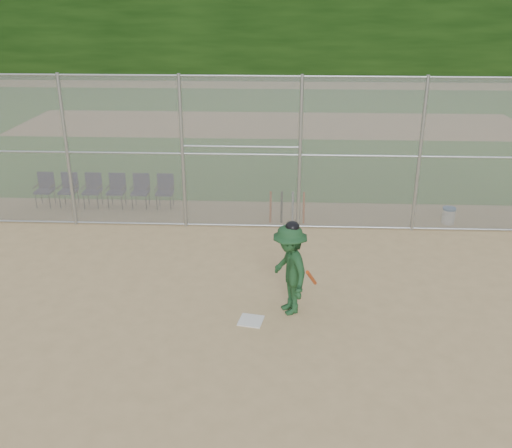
{
  "coord_description": "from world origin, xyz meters",
  "views": [
    {
      "loc": [
        0.54,
        -9.08,
        5.78
      ],
      "look_at": [
        0.0,
        2.5,
        1.1
      ],
      "focal_mm": 40.0,
      "sensor_mm": 36.0,
      "label": 1
    }
  ],
  "objects_px": {
    "batter_at_plate": "(289,269)",
    "water_cooler": "(449,215)",
    "home_plate": "(251,321)",
    "chair_0": "(44,190)"
  },
  "relations": [
    {
      "from": "home_plate",
      "to": "chair_0",
      "type": "bearing_deg",
      "value": 136.23
    },
    {
      "from": "home_plate",
      "to": "batter_at_plate",
      "type": "bearing_deg",
      "value": 29.52
    },
    {
      "from": "chair_0",
      "to": "water_cooler",
      "type": "bearing_deg",
      "value": -4.31
    },
    {
      "from": "home_plate",
      "to": "batter_at_plate",
      "type": "xyz_separation_m",
      "value": [
        0.72,
        0.41,
        0.91
      ]
    },
    {
      "from": "batter_at_plate",
      "to": "water_cooler",
      "type": "xyz_separation_m",
      "value": [
        4.36,
        4.84,
        -0.69
      ]
    },
    {
      "from": "home_plate",
      "to": "chair_0",
      "type": "relative_size",
      "value": 0.47
    },
    {
      "from": "water_cooler",
      "to": "home_plate",
      "type": "bearing_deg",
      "value": -134.04
    },
    {
      "from": "batter_at_plate",
      "to": "home_plate",
      "type": "bearing_deg",
      "value": -150.48
    },
    {
      "from": "home_plate",
      "to": "batter_at_plate",
      "type": "distance_m",
      "value": 1.23
    },
    {
      "from": "home_plate",
      "to": "water_cooler",
      "type": "height_order",
      "value": "water_cooler"
    }
  ]
}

